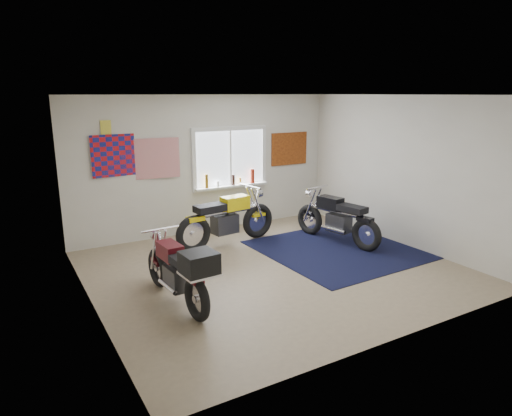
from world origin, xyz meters
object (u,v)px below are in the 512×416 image
yellow_triumph (227,220)px  maroon_tourer (180,272)px  navy_rug (337,250)px  black_chrome_bike (337,220)px

yellow_triumph → maroon_tourer: size_ratio=1.16×
yellow_triumph → navy_rug: bearing=-46.1°
navy_rug → yellow_triumph: 2.06m
navy_rug → yellow_triumph: yellow_triumph is taller
navy_rug → maroon_tourer: size_ratio=1.43×
black_chrome_bike → maroon_tourer: size_ratio=1.06×
navy_rug → yellow_triumph: (-1.57, 1.26, 0.46)m
black_chrome_bike → maroon_tourer: (-3.49, -1.04, 0.04)m
yellow_triumph → black_chrome_bike: size_ratio=1.09×
black_chrome_bike → yellow_triumph: bearing=52.6°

